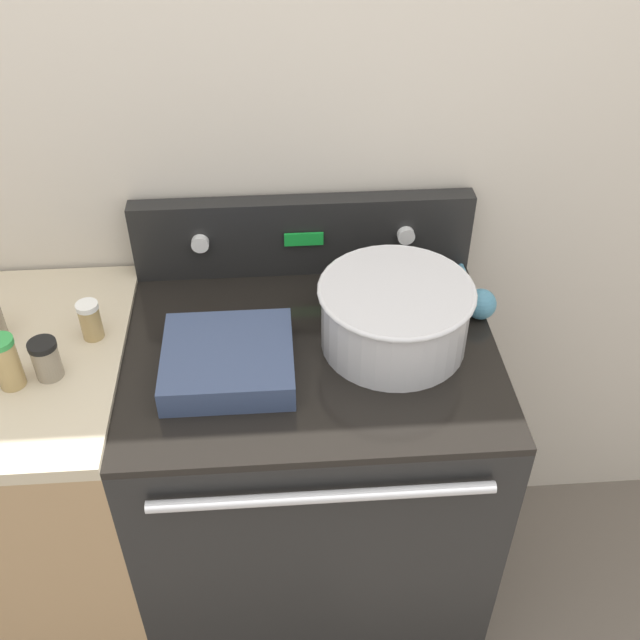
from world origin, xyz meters
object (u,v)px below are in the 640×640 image
at_px(casserole_dish, 228,359).
at_px(ladle, 479,301).
at_px(spice_jar_white_cap, 90,320).
at_px(mixing_bowl, 395,313).
at_px(spice_jar_black_cap, 46,359).
at_px(spice_jar_green_cap, 6,362).

distance_m(casserole_dish, ladle, 0.57).
distance_m(casserole_dish, spice_jar_white_cap, 0.31).
xyz_separation_m(mixing_bowl, spice_jar_black_cap, (-0.70, -0.06, -0.03)).
height_order(mixing_bowl, spice_jar_green_cap, mixing_bowl).
relative_size(mixing_bowl, ladle, 1.20).
bearing_deg(spice_jar_black_cap, casserole_dish, -0.09).
height_order(spice_jar_black_cap, spice_jar_green_cap, spice_jar_green_cap).
height_order(casserole_dish, ladle, ladle).
xyz_separation_m(ladle, spice_jar_white_cap, (-0.84, -0.04, 0.03)).
relative_size(ladle, spice_jar_green_cap, 2.33).
bearing_deg(casserole_dish, spice_jar_black_cap, 179.91).
xyz_separation_m(ladle, spice_jar_green_cap, (-0.97, -0.17, 0.04)).
height_order(ladle, spice_jar_green_cap, spice_jar_green_cap).
height_order(ladle, spice_jar_white_cap, spice_jar_white_cap).
xyz_separation_m(mixing_bowl, spice_jar_green_cap, (-0.77, -0.08, -0.01)).
bearing_deg(casserole_dish, spice_jar_white_cap, 158.00).
xyz_separation_m(casserole_dish, spice_jar_white_cap, (-0.29, 0.12, 0.02)).
bearing_deg(spice_jar_green_cap, spice_jar_white_cap, 45.34).
bearing_deg(spice_jar_green_cap, ladle, 10.14).
bearing_deg(spice_jar_green_cap, spice_jar_black_cap, 16.94).
height_order(mixing_bowl, spice_jar_black_cap, mixing_bowl).
distance_m(casserole_dish, spice_jar_black_cap, 0.36).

